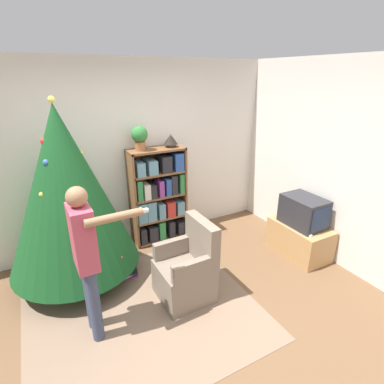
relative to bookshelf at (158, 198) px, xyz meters
name	(u,v)px	position (x,y,z in m)	size (l,w,h in m)	color
ground_plane	(178,326)	(-0.51, -1.70, -0.69)	(14.00, 14.00, 0.00)	brown
wall_back	(116,158)	(-0.51, 0.24, 0.61)	(8.00, 0.10, 2.60)	silver
wall_right	(355,170)	(1.89, -1.70, 0.61)	(0.10, 8.00, 2.60)	silver
area_rug	(144,312)	(-0.75, -1.36, -0.68)	(2.33, 2.07, 0.01)	#7F6651
bookshelf	(158,198)	(0.00, 0.00, 0.00)	(0.80, 0.33, 1.42)	brown
tv_stand	(299,239)	(1.57, -1.30, -0.46)	(0.50, 0.81, 0.45)	tan
television	(304,211)	(1.57, -1.31, -0.03)	(0.40, 0.57, 0.40)	#28282D
game_remote	(308,234)	(1.42, -1.55, -0.22)	(0.04, 0.12, 0.02)	white
christmas_tree	(66,190)	(-1.25, -0.40, 0.48)	(1.49, 1.49, 2.18)	#4C3323
armchair	(187,271)	(-0.21, -1.34, -0.36)	(0.58, 0.57, 0.92)	#7A6B5B
standing_person	(86,253)	(-1.24, -1.38, 0.22)	(0.64, 0.47, 1.54)	#38425B
potted_plant	(140,136)	(-0.22, 0.01, 0.92)	(0.22, 0.22, 0.33)	#935B38
table_lamp	(171,140)	(0.23, 0.01, 0.83)	(0.20, 0.20, 0.18)	#473828
book_pile_near_tree	(130,274)	(-0.70, -0.69, -0.65)	(0.22, 0.17, 0.07)	#843889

